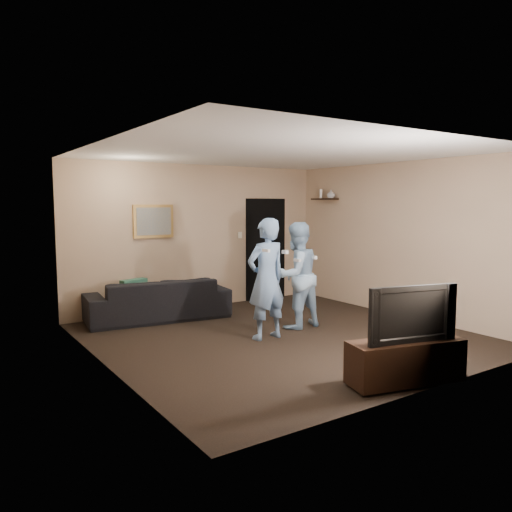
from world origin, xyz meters
TOP-DOWN VIEW (x-y plane):
  - ground at (0.00, 0.00)m, footprint 5.00×5.00m
  - ceiling at (0.00, 0.00)m, footprint 5.00×5.00m
  - wall_back at (0.00, 2.50)m, footprint 5.00×0.04m
  - wall_front at (0.00, -2.50)m, footprint 5.00×0.04m
  - wall_left at (-2.50, 0.00)m, footprint 0.04×5.00m
  - wall_right at (2.50, 0.00)m, footprint 0.04×5.00m
  - sofa at (-1.05, 2.00)m, footprint 2.39×1.17m
  - throw_pillow at (-1.45, 2.00)m, footprint 0.46×0.25m
  - painting_frame at (-0.90, 2.48)m, footprint 0.72×0.05m
  - painting_canvas at (-0.90, 2.45)m, footprint 0.62×0.01m
  - doorway at (1.45, 2.47)m, footprint 0.90×0.06m
  - light_switch at (0.85, 2.48)m, footprint 0.08×0.02m
  - wall_shelf at (2.39, 1.80)m, footprint 0.20×0.60m
  - shelf_vase at (2.39, 1.61)m, footprint 0.17×0.17m
  - shelf_figurine at (2.39, 1.91)m, footprint 0.06×0.06m
  - tv_console at (-0.05, -2.26)m, footprint 1.31×0.70m
  - television at (-0.05, -2.26)m, footprint 1.04×0.39m
  - wii_player_left at (-0.24, 0.02)m, footprint 0.64×0.51m
  - wii_player_right at (0.50, 0.29)m, footprint 0.83×0.67m

SIDE VIEW (x-z plane):
  - ground at x=0.00m, z-range 0.00..0.00m
  - tv_console at x=-0.05m, z-range 0.03..0.47m
  - sofa at x=-1.05m, z-range 0.00..0.67m
  - throw_pillow at x=-1.45m, z-range 0.26..0.70m
  - television at x=-0.05m, z-range 0.47..1.07m
  - wii_player_right at x=0.50m, z-range 0.00..1.62m
  - wii_player_left at x=-0.24m, z-range 0.00..1.70m
  - doorway at x=1.45m, z-range 0.00..2.00m
  - wall_back at x=0.00m, z-range 0.00..2.60m
  - wall_front at x=0.00m, z-range 0.00..2.60m
  - wall_left at x=-2.50m, z-range 0.00..2.60m
  - wall_right at x=2.50m, z-range 0.00..2.60m
  - light_switch at x=0.85m, z-range 1.24..1.36m
  - painting_frame at x=-0.90m, z-range 1.32..1.89m
  - painting_canvas at x=-0.90m, z-range 1.37..1.83m
  - wall_shelf at x=2.39m, z-range 1.98..2.00m
  - shelf_vase at x=2.39m, z-range 2.00..2.17m
  - shelf_figurine at x=2.39m, z-range 2.00..2.18m
  - ceiling at x=0.00m, z-range 2.58..2.62m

